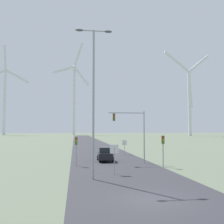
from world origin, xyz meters
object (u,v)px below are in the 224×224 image
object	(u,v)px
traffic_light_mast_overhead	(132,126)
wind_turbine_far_left	(5,95)
car_approaching	(105,154)
stop_sign_near	(114,153)
stop_sign_far	(124,144)
traffic_light_post_near_left	(76,145)
traffic_light_post_near_right	(163,144)
wind_turbine_left	(74,93)
streetlamp	(93,87)
wind_turbine_center	(189,95)

from	to	relation	value
traffic_light_mast_overhead	wind_turbine_far_left	xyz separation A→B (m)	(-61.19, 180.79, 26.46)
traffic_light_mast_overhead	car_approaching	distance (m)	5.48
stop_sign_near	wind_turbine_far_left	xyz separation A→B (m)	(-57.87, 187.97, 29.10)
stop_sign_near	wind_turbine_far_left	distance (m)	198.82
car_approaching	traffic_light_mast_overhead	bearing A→B (deg)	-43.20
stop_sign_far	car_approaching	size ratio (longest dim) A/B	0.56
stop_sign_near	wind_turbine_far_left	size ratio (longest dim) A/B	0.04
traffic_light_post_near_left	traffic_light_post_near_right	world-z (taller)	traffic_light_post_near_right
stop_sign_near	wind_turbine_left	xyz separation A→B (m)	(-4.38, 184.96, 30.98)
stop_sign_far	car_approaching	bearing A→B (deg)	-116.22
streetlamp	traffic_light_mast_overhead	xyz separation A→B (m)	(5.42, 9.41, -3.14)
car_approaching	stop_sign_far	bearing A→B (deg)	63.78
traffic_light_post_near_left	wind_turbine_left	xyz separation A→B (m)	(-0.92, 178.86, 30.48)
wind_turbine_far_left	wind_turbine_center	distance (m)	138.51
wind_turbine_left	streetlamp	bearing A→B (deg)	-89.30
streetlamp	traffic_light_mast_overhead	bearing A→B (deg)	60.04
traffic_light_post_near_left	wind_turbine_center	size ratio (longest dim) A/B	0.06
streetlamp	car_approaching	distance (m)	14.18
traffic_light_post_near_right	wind_turbine_far_left	world-z (taller)	wind_turbine_far_left
wind_turbine_center	streetlamp	bearing A→B (deg)	-117.47
streetlamp	traffic_light_post_near_right	world-z (taller)	streetlamp
wind_turbine_far_left	wind_turbine_left	bearing A→B (deg)	-3.22
wind_turbine_center	traffic_light_post_near_right	bearing A→B (deg)	-115.79
streetlamp	car_approaching	size ratio (longest dim) A/B	3.02
streetlamp	traffic_light_post_near_left	size ratio (longest dim) A/B	3.88
stop_sign_near	wind_turbine_center	size ratio (longest dim) A/B	0.05
stop_sign_far	traffic_light_post_near_left	distance (m)	14.71
traffic_light_post_near_left	stop_sign_near	bearing A→B (deg)	-60.46
wind_turbine_far_left	car_approaching	bearing A→B (deg)	-71.89
stop_sign_far	wind_turbine_center	distance (m)	142.63
traffic_light_post_near_right	traffic_light_mast_overhead	size ratio (longest dim) A/B	0.54
streetlamp	wind_turbine_left	xyz separation A→B (m)	(-2.27, 187.19, 25.20)
streetlamp	traffic_light_post_near_right	size ratio (longest dim) A/B	3.68
stop_sign_near	traffic_light_post_near_right	distance (m)	7.02
traffic_light_post_near_right	traffic_light_mast_overhead	xyz separation A→B (m)	(-2.66, 3.55, 2.01)
traffic_light_mast_overhead	wind_turbine_far_left	size ratio (longest dim) A/B	0.09
streetlamp	stop_sign_far	distance (m)	22.53
stop_sign_near	traffic_light_post_near_left	world-z (taller)	traffic_light_post_near_left
streetlamp	wind_turbine_center	bearing A→B (deg)	62.53
traffic_light_post_near_right	wind_turbine_far_left	xyz separation A→B (m)	(-63.84, 184.34, 28.46)
streetlamp	traffic_light_post_near_left	world-z (taller)	streetlamp
traffic_light_post_near_right	wind_turbine_left	distance (m)	184.15
traffic_light_mast_overhead	wind_turbine_far_left	world-z (taller)	wind_turbine_far_left
wind_turbine_far_left	wind_turbine_center	xyz separation A→B (m)	(130.32, -46.81, -3.42)
stop_sign_far	wind_turbine_far_left	xyz separation A→B (m)	(-62.36, 169.51, 29.34)
car_approaching	stop_sign_near	bearing A→B (deg)	-91.83
car_approaching	wind_turbine_center	xyz separation A→B (m)	(72.12, 131.17, 26.66)
traffic_light_mast_overhead	wind_turbine_center	bearing A→B (deg)	62.71
stop_sign_near	traffic_light_mast_overhead	distance (m)	8.34
traffic_light_post_near_right	wind_turbine_center	xyz separation A→B (m)	(66.47, 137.53, 25.04)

